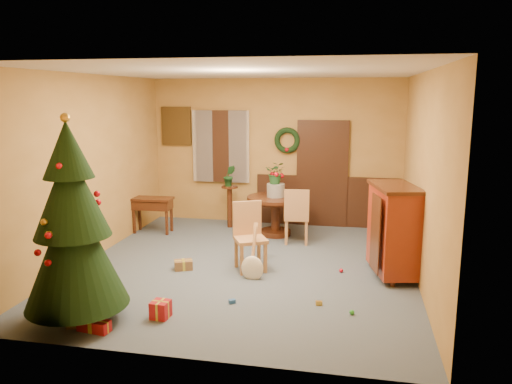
% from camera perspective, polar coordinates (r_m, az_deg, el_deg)
% --- Properties ---
extents(room_envelope, '(5.50, 5.50, 5.50)m').
position_cam_1_polar(room_envelope, '(9.98, 3.31, 2.60)').
color(room_envelope, '#3C4858').
rests_on(room_envelope, ground).
extents(dining_table, '(1.06, 1.06, 0.73)m').
position_cam_1_polar(dining_table, '(9.26, 2.26, -1.86)').
color(dining_table, black).
rests_on(dining_table, floor).
extents(urn, '(0.33, 0.33, 0.24)m').
position_cam_1_polar(urn, '(9.19, 2.28, 0.20)').
color(urn, slate).
rests_on(urn, dining_table).
extents(centerpiece_plant, '(0.37, 0.32, 0.41)m').
position_cam_1_polar(centerpiece_plant, '(9.14, 2.29, 2.21)').
color(centerpiece_plant, '#1E4C23').
rests_on(centerpiece_plant, urn).
extents(chair_near, '(0.59, 0.59, 1.01)m').
position_cam_1_polar(chair_near, '(7.47, -0.79, -4.76)').
color(chair_near, '#A06C40').
rests_on(chair_near, floor).
extents(chair_far, '(0.47, 0.47, 0.99)m').
position_cam_1_polar(chair_far, '(8.73, 4.66, -2.56)').
color(chair_far, '#A06C40').
rests_on(chair_far, floor).
extents(guitar, '(0.34, 0.50, 0.74)m').
position_cam_1_polar(guitar, '(7.10, -0.43, -7.01)').
color(guitar, '#F3E9CB').
rests_on(guitar, floor).
extents(plant_stand, '(0.32, 0.32, 0.82)m').
position_cam_1_polar(plant_stand, '(9.81, -3.03, -1.12)').
color(plant_stand, black).
rests_on(plant_stand, floor).
extents(stand_plant, '(0.28, 0.25, 0.41)m').
position_cam_1_polar(stand_plant, '(9.71, -3.06, 1.87)').
color(stand_plant, '#19471E').
rests_on(stand_plant, plant_stand).
extents(christmas_tree, '(1.16, 1.16, 2.39)m').
position_cam_1_polar(christmas_tree, '(5.94, -20.20, -3.73)').
color(christmas_tree, '#382111').
rests_on(christmas_tree, floor).
extents(writing_desk, '(0.77, 0.40, 0.67)m').
position_cam_1_polar(writing_desk, '(9.63, -11.75, -1.61)').
color(writing_desk, black).
rests_on(writing_desk, floor).
extents(sideboard, '(0.77, 1.14, 1.34)m').
position_cam_1_polar(sideboard, '(7.38, 15.41, -3.98)').
color(sideboard, '#60220B').
rests_on(sideboard, floor).
extents(gift_a, '(0.37, 0.31, 0.18)m').
position_cam_1_polar(gift_a, '(6.18, -19.16, -13.40)').
color(gift_a, brown).
rests_on(gift_a, floor).
extents(gift_b, '(0.22, 0.22, 0.21)m').
position_cam_1_polar(gift_b, '(6.12, -10.85, -13.05)').
color(gift_b, maroon).
rests_on(gift_b, floor).
extents(gift_c, '(0.31, 0.27, 0.14)m').
position_cam_1_polar(gift_c, '(7.64, -8.29, -8.24)').
color(gift_c, brown).
rests_on(gift_c, floor).
extents(gift_d, '(0.38, 0.20, 0.13)m').
position_cam_1_polar(gift_d, '(6.00, -18.03, -14.32)').
color(gift_d, maroon).
rests_on(gift_d, floor).
extents(toy_a, '(0.09, 0.09, 0.05)m').
position_cam_1_polar(toy_a, '(6.43, -2.74, -12.38)').
color(toy_a, '#23549B').
rests_on(toy_a, floor).
extents(toy_b, '(0.06, 0.06, 0.06)m').
position_cam_1_polar(toy_b, '(6.22, 10.90, -13.35)').
color(toy_b, green).
rests_on(toy_b, floor).
extents(toy_c, '(0.09, 0.09, 0.05)m').
position_cam_1_polar(toy_c, '(7.24, -0.11, -9.62)').
color(toy_c, gold).
rests_on(toy_c, floor).
extents(toy_d, '(0.06, 0.06, 0.06)m').
position_cam_1_polar(toy_d, '(7.55, 9.70, -8.84)').
color(toy_d, red).
rests_on(toy_d, floor).
extents(toy_e, '(0.09, 0.07, 0.05)m').
position_cam_1_polar(toy_e, '(6.42, 7.20, -12.48)').
color(toy_e, gold).
rests_on(toy_e, floor).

